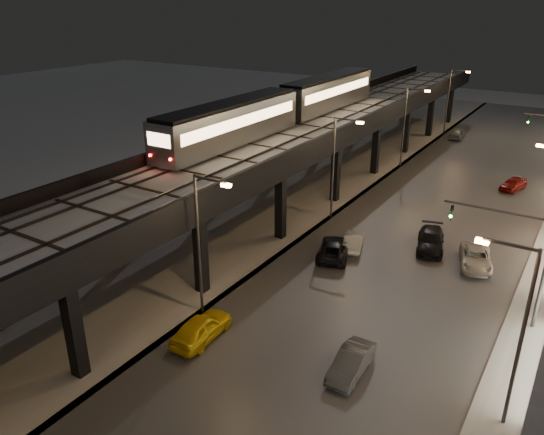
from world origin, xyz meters
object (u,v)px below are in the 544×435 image
Objects in this scene: car_far_white at (457,133)px; car_onc_red at (513,184)px; subway_train at (286,105)px; car_near_white at (353,241)px; car_taxi at (201,329)px; car_onc_silver at (351,363)px; car_mid_silver at (334,249)px; car_onc_white at (431,241)px; car_onc_dark at (476,259)px.

car_onc_red is (10.28, -18.43, -0.10)m from car_far_white.
subway_train is 8.30× the size of car_far_white.
car_near_white is 39.42m from car_far_white.
car_onc_red is at bearing -109.42° from car_taxi.
subway_train is 9.14× the size of car_onc_silver.
car_mid_silver is 1.28× the size of car_onc_red.
car_onc_white is (5.10, 3.06, 0.08)m from car_near_white.
car_far_white is (9.97, 29.47, -7.62)m from subway_train.
subway_train is 9.57× the size of car_onc_red.
car_taxi is 54.88m from car_far_white.
car_onc_red is (8.78, 23.04, -0.03)m from car_mid_silver.
car_taxi reaches higher than car_far_white.
car_near_white is 0.97× the size of car_onc_silver.
car_near_white is 22.47m from car_onc_red.
car_onc_dark is (9.34, 4.06, -0.02)m from car_mid_silver.
car_mid_silver is (1.86, 13.42, -0.07)m from car_taxi.
car_taxi is 1.00× the size of car_far_white.
car_onc_white is at bearing 91.21° from car_onc_silver.
car_onc_silver is 15.90m from car_onc_dark.
car_onc_white is at bearing 96.71° from car_far_white.
car_onc_silver is at bearing 102.20° from car_mid_silver.
car_far_white is at bearing 86.68° from car_onc_white.
car_taxi reaches higher than car_onc_silver.
car_onc_white is at bearing -21.67° from subway_train.
car_taxi is 8.65m from car_onc_silver.
subway_train is at bearing -72.44° from car_taxi.
car_far_white is at bearing 71.31° from subway_train.
car_far_white is 38.94m from car_onc_dark.
subway_train is 7.38× the size of car_onc_white.
subway_train reaches higher than car_taxi.
car_onc_dark is at bearing 175.16° from car_near_white.
car_onc_white is (7.21, -36.30, -0.03)m from car_far_white.
car_far_white is (-2.11, 39.36, 0.11)m from car_near_white.
car_onc_red is (-0.55, 18.98, -0.00)m from car_onc_dark.
subway_train reaches higher than car_onc_white.
car_onc_dark is 0.95× the size of car_onc_white.
car_onc_red is at bearing 28.61° from subway_train.
car_onc_red is (20.25, 11.04, -7.72)m from subway_train.
car_onc_silver reaches higher than car_near_white.
car_onc_silver is 16.80m from car_onc_white.
car_onc_red is (10.65, 36.45, -0.10)m from car_taxi.
car_taxi is at bearing -138.16° from car_onc_dark.
car_taxi is 37.98m from car_onc_red.
car_far_white reaches higher than car_near_white.
car_far_white is at bearing -105.33° from car_mid_silver.
car_onc_white reaches higher than car_near_white.
car_onc_silver is at bearing 94.14° from car_far_white.
car_onc_silver is 0.85× the size of car_onc_dark.
car_mid_silver is at bearing -101.04° from car_taxi.
car_mid_silver is at bearing -152.43° from car_onc_white.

